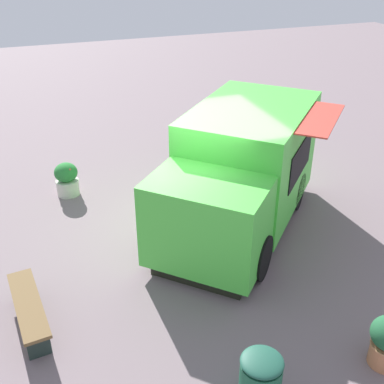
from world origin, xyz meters
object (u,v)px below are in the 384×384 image
object	(u,v)px
planter_flowering_near	(67,179)
plaza_bench	(29,308)
trash_bin	(260,381)
person_customer	(194,135)
food_truck	(240,175)

from	to	relation	value
planter_flowering_near	plaza_bench	world-z (taller)	planter_flowering_near
plaza_bench	trash_bin	xyz separation A→B (m)	(-2.52, -2.79, 0.06)
planter_flowering_near	trash_bin	xyz separation A→B (m)	(-6.74, -1.71, 0.02)
trash_bin	person_customer	bearing A→B (deg)	-14.00
food_truck	plaza_bench	xyz separation A→B (m)	(-1.71, 4.40, -0.79)
planter_flowering_near	person_customer	bearing A→B (deg)	-65.84
person_customer	planter_flowering_near	distance (m)	4.18
planter_flowering_near	trash_bin	bearing A→B (deg)	-165.76
person_customer	trash_bin	distance (m)	8.71
planter_flowering_near	trash_bin	size ratio (longest dim) A/B	0.96
plaza_bench	planter_flowering_near	bearing A→B (deg)	-14.39
trash_bin	planter_flowering_near	bearing A→B (deg)	14.24
person_customer	planter_flowering_near	xyz separation A→B (m)	(-1.71, 3.82, 0.05)
person_customer	plaza_bench	size ratio (longest dim) A/B	0.50
person_customer	planter_flowering_near	size ratio (longest dim) A/B	1.08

